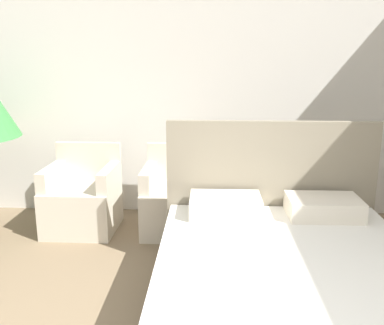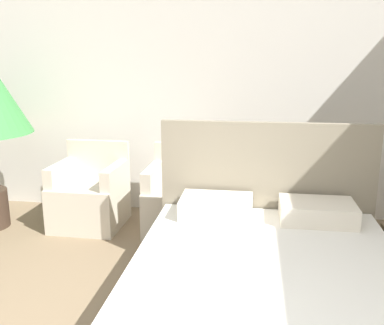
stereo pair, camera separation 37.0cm
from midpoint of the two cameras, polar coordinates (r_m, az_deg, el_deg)
The scene contains 4 objects.
wall_back at distance 4.57m, azimuth 3.08°, elevation 11.03°, with size 10.00×0.06×2.90m.
bed at distance 2.66m, azimuth 14.03°, elevation -17.72°, with size 1.61×2.06×1.21m.
armchair_near_window_left at distance 4.43m, azimuth -11.13°, elevation -4.74°, with size 0.68×0.66×0.83m.
armchair_near_window_right at distance 4.21m, azimuth 1.18°, elevation -5.43°, with size 0.67×0.66×0.83m.
Camera 2 is at (0.61, -1.08, 1.68)m, focal length 40.00 mm.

